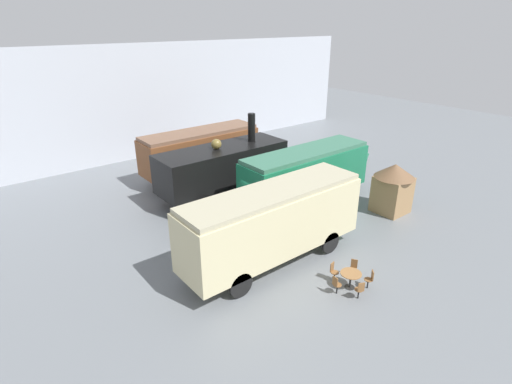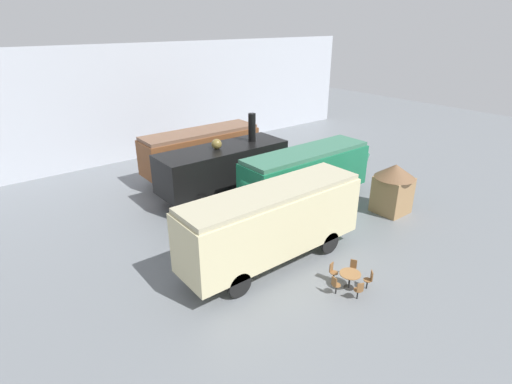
% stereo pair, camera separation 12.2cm
% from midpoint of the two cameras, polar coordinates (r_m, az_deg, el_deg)
% --- Properties ---
extents(ground_plane, '(80.00, 80.00, 0.00)m').
position_cam_midpoint_polar(ground_plane, '(22.72, 1.82, -4.46)').
color(ground_plane, slate).
extents(backdrop_wall, '(44.00, 0.15, 9.00)m').
position_cam_midpoint_polar(backdrop_wall, '(34.15, -15.63, 12.26)').
color(backdrop_wall, '#B2B7C1').
rests_on(backdrop_wall, ground_plane).
extents(passenger_coach_wooden, '(8.59, 2.51, 3.47)m').
position_cam_midpoint_polar(passenger_coach_wooden, '(28.95, -7.74, 6.10)').
color(passenger_coach_wooden, brown).
rests_on(passenger_coach_wooden, ground_plane).
extents(steam_locomotive, '(8.47, 2.84, 5.12)m').
position_cam_midpoint_polar(steam_locomotive, '(25.46, -4.56, 3.76)').
color(steam_locomotive, black).
rests_on(steam_locomotive, ground_plane).
extents(streamlined_locomotive, '(10.55, 2.44, 3.54)m').
position_cam_midpoint_polar(streamlined_locomotive, '(24.86, 8.60, 3.15)').
color(streamlined_locomotive, '#196B47').
rests_on(streamlined_locomotive, ground_plane).
extents(passenger_coach_vintage, '(9.13, 2.48, 3.73)m').
position_cam_midpoint_polar(passenger_coach_vintage, '(18.25, 2.57, -4.07)').
color(passenger_coach_vintage, beige).
rests_on(passenger_coach_vintage, ground_plane).
extents(cafe_table_near, '(0.91, 0.91, 0.73)m').
position_cam_midpoint_polar(cafe_table_near, '(17.80, 13.47, -11.63)').
color(cafe_table_near, black).
rests_on(cafe_table_near, ground_plane).
extents(cafe_chair_0, '(0.38, 0.40, 0.87)m').
position_cam_midpoint_polar(cafe_chair_0, '(17.27, 14.70, -13.33)').
color(cafe_chair_0, black).
rests_on(cafe_chair_0, ground_plane).
extents(cafe_chair_1, '(0.40, 0.40, 0.87)m').
position_cam_midpoint_polar(cafe_chair_1, '(18.01, 16.09, -11.80)').
color(cafe_chair_1, black).
rests_on(cafe_chair_1, ground_plane).
extents(cafe_chair_2, '(0.40, 0.39, 0.87)m').
position_cam_midpoint_polar(cafe_chair_2, '(18.53, 13.87, -10.44)').
color(cafe_chair_2, black).
rests_on(cafe_chair_2, ground_plane).
extents(cafe_chair_3, '(0.36, 0.38, 0.87)m').
position_cam_midpoint_polar(cafe_chair_3, '(18.14, 11.10, -10.97)').
color(cafe_chair_3, black).
rests_on(cafe_chair_3, ground_plane).
extents(cafe_chair_4, '(0.37, 0.36, 0.87)m').
position_cam_midpoint_polar(cafe_chair_4, '(17.35, 11.46, -12.78)').
color(cafe_chair_4, black).
rests_on(cafe_chair_4, ground_plane).
extents(visitor_person, '(0.34, 0.34, 1.80)m').
position_cam_midpoint_polar(visitor_person, '(20.48, -0.55, -4.65)').
color(visitor_person, '#262633').
rests_on(visitor_person, ground_plane).
extents(ticket_kiosk, '(2.34, 2.34, 3.00)m').
position_cam_midpoint_polar(ticket_kiosk, '(24.72, 19.15, 0.83)').
color(ticket_kiosk, '#99754C').
rests_on(ticket_kiosk, ground_plane).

